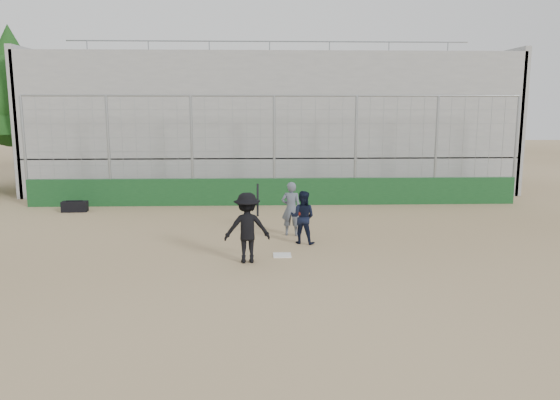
{
  "coord_description": "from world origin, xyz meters",
  "views": [
    {
      "loc": [
        -0.54,
        -12.97,
        3.64
      ],
      "look_at": [
        0.0,
        1.4,
        1.15
      ],
      "focal_mm": 35.0,
      "sensor_mm": 36.0,
      "label": 1
    }
  ],
  "objects_px": {
    "umpire": "(291,211)",
    "batter_at_plate": "(247,228)",
    "equipment_bag": "(75,206)",
    "catcher_crouched": "(303,226)"
  },
  "relations": [
    {
      "from": "umpire",
      "to": "batter_at_plate",
      "type": "bearing_deg",
      "value": 76.96
    },
    {
      "from": "equipment_bag",
      "to": "catcher_crouched",
      "type": "bearing_deg",
      "value": -32.05
    },
    {
      "from": "catcher_crouched",
      "to": "batter_at_plate",
      "type": "bearing_deg",
      "value": -130.24
    },
    {
      "from": "batter_at_plate",
      "to": "umpire",
      "type": "height_order",
      "value": "batter_at_plate"
    },
    {
      "from": "catcher_crouched",
      "to": "umpire",
      "type": "xyz_separation_m",
      "value": [
        -0.25,
        0.96,
        0.2
      ]
    },
    {
      "from": "batter_at_plate",
      "to": "equipment_bag",
      "type": "bearing_deg",
      "value": 133.65
    },
    {
      "from": "batter_at_plate",
      "to": "equipment_bag",
      "type": "xyz_separation_m",
      "value": [
        -6.14,
        6.44,
        -0.65
      ]
    },
    {
      "from": "batter_at_plate",
      "to": "umpire",
      "type": "relative_size",
      "value": 1.31
    },
    {
      "from": "batter_at_plate",
      "to": "catcher_crouched",
      "type": "height_order",
      "value": "batter_at_plate"
    },
    {
      "from": "umpire",
      "to": "equipment_bag",
      "type": "xyz_separation_m",
      "value": [
        -7.32,
        3.79,
        -0.51
      ]
    }
  ]
}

